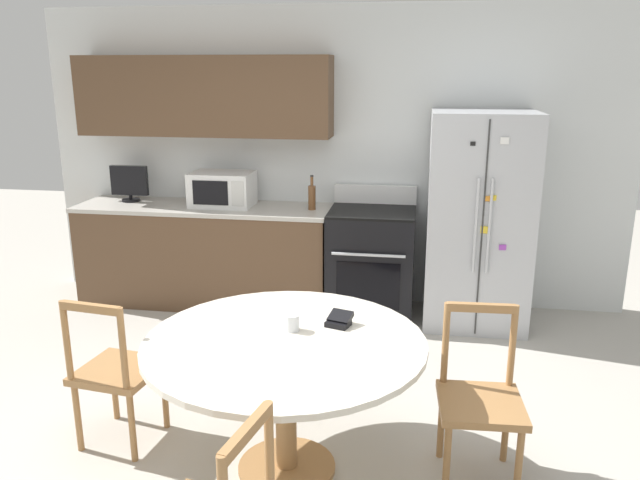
{
  "coord_description": "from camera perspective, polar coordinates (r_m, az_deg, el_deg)",
  "views": [
    {
      "loc": [
        0.8,
        -2.86,
        2.07
      ],
      "look_at": [
        0.15,
        1.15,
        0.95
      ],
      "focal_mm": 35.0,
      "sensor_mm": 36.0,
      "label": 1
    }
  ],
  "objects": [
    {
      "name": "dining_table",
      "position": [
        3.24,
        -3.21,
        -10.93
      ],
      "size": [
        1.44,
        1.44,
        0.75
      ],
      "color": "beige",
      "rests_on": "ground_plane"
    },
    {
      "name": "candle_glass",
      "position": [
        3.28,
        -2.57,
        -7.65
      ],
      "size": [
        0.08,
        0.08,
        0.09
      ],
      "color": "silver",
      "rests_on": "dining_table"
    },
    {
      "name": "countertop_tv",
      "position": [
        5.93,
        -17.02,
        5.06
      ],
      "size": [
        0.34,
        0.16,
        0.33
      ],
      "color": "black",
      "rests_on": "kitchen_counter"
    },
    {
      "name": "dining_chair_right",
      "position": [
        3.38,
        14.41,
        -14.04
      ],
      "size": [
        0.44,
        0.44,
        0.9
      ],
      "rotation": [
        0.0,
        0.0,
        3.2
      ],
      "color": "#9E7042",
      "rests_on": "ground_plane"
    },
    {
      "name": "counter_bottle",
      "position": [
        5.34,
        -0.75,
        3.99
      ],
      "size": [
        0.06,
        0.06,
        0.3
      ],
      "color": "brown",
      "rests_on": "kitchen_counter"
    },
    {
      "name": "kitchen_counter",
      "position": [
        5.72,
        -10.39,
        -1.29
      ],
      "size": [
        2.26,
        0.64,
        0.9
      ],
      "color": "brown",
      "rests_on": "ground_plane"
    },
    {
      "name": "dining_chair_left",
      "position": [
        3.73,
        -18.14,
        -11.42
      ],
      "size": [
        0.47,
        0.47,
        0.9
      ],
      "rotation": [
        0.0,
        0.0,
        6.16
      ],
      "color": "#9E7042",
      "rests_on": "ground_plane"
    },
    {
      "name": "back_wall",
      "position": [
        5.6,
        -2.18,
        9.03
      ],
      "size": [
        5.2,
        0.44,
        2.6
      ],
      "color": "silver",
      "rests_on": "ground_plane"
    },
    {
      "name": "oven_range",
      "position": [
        5.39,
        4.72,
        -1.95
      ],
      "size": [
        0.72,
        0.68,
        1.08
      ],
      "color": "black",
      "rests_on": "ground_plane"
    },
    {
      "name": "ground_plane",
      "position": [
        3.62,
        -5.57,
        -19.52
      ],
      "size": [
        14.0,
        14.0,
        0.0
      ],
      "primitive_type": "plane",
      "color": "#B2ADA3"
    },
    {
      "name": "refrigerator",
      "position": [
        5.24,
        14.27,
        1.76
      ],
      "size": [
        0.82,
        0.75,
        1.75
      ],
      "color": "#B2B5BA",
      "rests_on": "ground_plane"
    },
    {
      "name": "microwave",
      "position": [
        5.56,
        -8.91,
        4.63
      ],
      "size": [
        0.54,
        0.38,
        0.3
      ],
      "color": "white",
      "rests_on": "kitchen_counter"
    },
    {
      "name": "wallet",
      "position": [
        3.35,
        1.78,
        -7.35
      ],
      "size": [
        0.15,
        0.16,
        0.07
      ],
      "color": "black",
      "rests_on": "dining_table"
    }
  ]
}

